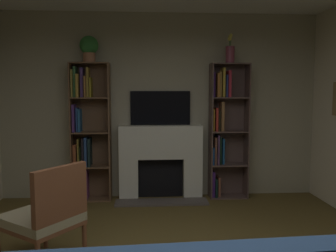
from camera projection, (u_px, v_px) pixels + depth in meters
name	position (u px, v px, depth m)	size (l,w,h in m)	color
wall_back_accent	(160.00, 106.00, 5.39)	(4.92, 0.06, 2.79)	#A9A388
fireplace	(161.00, 160.00, 5.32)	(1.35, 0.54, 1.11)	white
tv	(160.00, 108.00, 5.34)	(0.90, 0.06, 0.51)	black
bookshelf_left	(87.00, 133.00, 5.22)	(0.57, 0.29, 2.03)	brown
bookshelf_right	(224.00, 129.00, 5.35)	(0.57, 0.29, 2.03)	brown
potted_plant	(89.00, 47.00, 5.06)	(0.27, 0.27, 0.38)	#AC6F4F
vase_with_flowers	(230.00, 53.00, 5.21)	(0.13, 0.13, 0.44)	#87374C
armchair	(47.00, 215.00, 3.20)	(0.83, 0.82, 0.97)	brown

